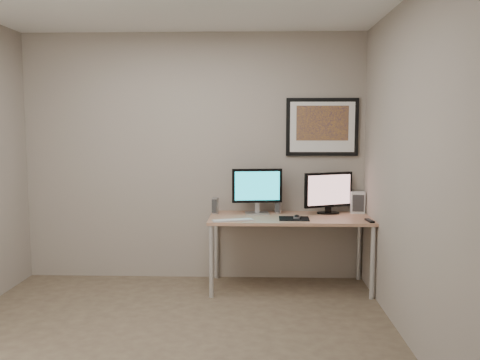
{
  "coord_description": "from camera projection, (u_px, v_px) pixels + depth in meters",
  "views": [
    {
      "loc": [
        0.67,
        -3.66,
        1.63
      ],
      "look_at": [
        0.51,
        1.1,
        1.12
      ],
      "focal_mm": 38.0,
      "sensor_mm": 36.0,
      "label": 1
    }
  ],
  "objects": [
    {
      "name": "floor",
      "position": [
        168.0,
        343.0,
        3.83
      ],
      "size": [
        3.6,
        3.6,
        0.0
      ],
      "primitive_type": "plane",
      "color": "brown",
      "rests_on": "ground"
    },
    {
      "name": "room",
      "position": [
        174.0,
        124.0,
        4.1
      ],
      "size": [
        3.6,
        3.6,
        3.6
      ],
      "color": "white",
      "rests_on": "ground"
    },
    {
      "name": "desk",
      "position": [
        290.0,
        223.0,
        5.07
      ],
      "size": [
        1.6,
        0.7,
        0.73
      ],
      "color": "#A77150",
      "rests_on": "floor"
    },
    {
      "name": "framed_art",
      "position": [
        322.0,
        127.0,
        5.28
      ],
      "size": [
        0.75,
        0.04,
        0.6
      ],
      "color": "black",
      "rests_on": "room"
    },
    {
      "name": "monitor_large",
      "position": [
        257.0,
        189.0,
        5.19
      ],
      "size": [
        0.51,
        0.19,
        0.47
      ],
      "rotation": [
        0.0,
        0.0,
        0.12
      ],
      "color": "#B9B9BE",
      "rests_on": "desk"
    },
    {
      "name": "monitor_tv",
      "position": [
        328.0,
        192.0,
        5.2
      ],
      "size": [
        0.51,
        0.25,
        0.43
      ],
      "rotation": [
        0.0,
        0.0,
        0.42
      ],
      "color": "black",
      "rests_on": "desk"
    },
    {
      "name": "speaker_left",
      "position": [
        215.0,
        206.0,
        5.22
      ],
      "size": [
        0.08,
        0.08,
        0.17
      ],
      "primitive_type": "cylinder",
      "rotation": [
        0.0,
        0.0,
        -0.24
      ],
      "color": "#B9B9BE",
      "rests_on": "desk"
    },
    {
      "name": "speaker_right",
      "position": [
        278.0,
        205.0,
        5.25
      ],
      "size": [
        0.08,
        0.08,
        0.17
      ],
      "primitive_type": "cylinder",
      "rotation": [
        0.0,
        0.0,
        -0.2
      ],
      "color": "#B9B9BE",
      "rests_on": "desk"
    },
    {
      "name": "keyboard",
      "position": [
        233.0,
        220.0,
        4.84
      ],
      "size": [
        0.41,
        0.21,
        0.01
      ],
      "primitive_type": "cube",
      "rotation": [
        0.0,
        0.0,
        0.29
      ],
      "color": "silver",
      "rests_on": "desk"
    },
    {
      "name": "mousepad",
      "position": [
        294.0,
        219.0,
        4.94
      ],
      "size": [
        0.3,
        0.27,
        0.0
      ],
      "primitive_type": "cube",
      "rotation": [
        0.0,
        0.0,
        -0.03
      ],
      "color": "black",
      "rests_on": "desk"
    },
    {
      "name": "mouse",
      "position": [
        297.0,
        216.0,
        4.96
      ],
      "size": [
        0.07,
        0.1,
        0.03
      ],
      "primitive_type": "ellipsoid",
      "rotation": [
        0.0,
        0.0,
        -0.16
      ],
      "color": "black",
      "rests_on": "mousepad"
    },
    {
      "name": "remote",
      "position": [
        370.0,
        220.0,
        4.8
      ],
      "size": [
        0.06,
        0.17,
        0.02
      ],
      "primitive_type": "cube",
      "rotation": [
        0.0,
        0.0,
        0.11
      ],
      "color": "black",
      "rests_on": "desk"
    },
    {
      "name": "fan_unit",
      "position": [
        358.0,
        202.0,
        5.27
      ],
      "size": [
        0.15,
        0.12,
        0.22
      ],
      "primitive_type": "cube",
      "rotation": [
        0.0,
        0.0,
        -0.07
      ],
      "color": "silver",
      "rests_on": "desk"
    }
  ]
}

